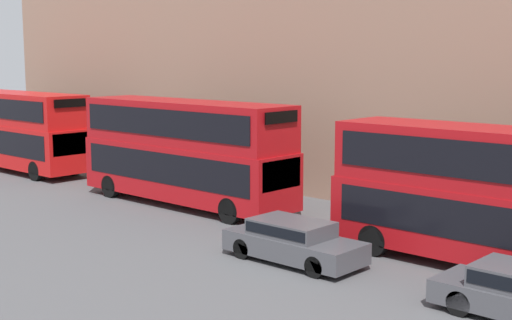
% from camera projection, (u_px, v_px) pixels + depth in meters
% --- Properties ---
extents(bus_second_in_queue, '(2.59, 10.67, 4.41)m').
position_uv_depth(bus_second_in_queue, '(185.00, 148.00, 29.83)').
color(bus_second_in_queue, '#A80F14').
rests_on(bus_second_in_queue, ground).
extents(bus_third_in_queue, '(2.59, 11.13, 4.29)m').
position_uv_depth(bus_third_in_queue, '(14.00, 127.00, 39.16)').
color(bus_third_in_queue, red).
rests_on(bus_third_in_queue, ground).
extents(car_hatchback, '(1.78, 4.46, 1.30)m').
position_uv_depth(car_hatchback, '(293.00, 240.00, 21.82)').
color(car_hatchback, '#47474C').
rests_on(car_hatchback, ground).
extents(pedestrian, '(0.36, 0.36, 1.78)m').
position_uv_depth(pedestrian, '(410.00, 209.00, 25.64)').
color(pedestrian, '#334C6B').
rests_on(pedestrian, ground).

